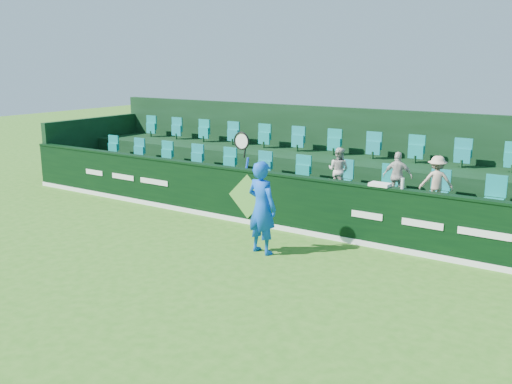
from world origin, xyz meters
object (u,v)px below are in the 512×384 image
Objects in this scene: tennis_player at (262,207)px; spectator_middle at (398,176)px; towel at (380,185)px; spectator_right at (437,181)px; drinks_bottle at (403,183)px; spectator_left at (339,170)px.

spectator_middle is at bearing 56.52° from tennis_player.
tennis_player is 6.00× the size of towel.
tennis_player reaches higher than towel.
spectator_right reaches higher than drinks_bottle.
spectator_middle is 4.96× the size of drinks_bottle.
spectator_right is 4.92× the size of drinks_bottle.
spectator_middle is 1.12m from towel.
drinks_bottle reaches higher than towel.
tennis_player is 2.86m from spectator_left.
spectator_right is (2.36, 0.00, 0.01)m from spectator_left.
spectator_left reaches higher than drinks_bottle.
spectator_right is at bearing 167.73° from spectator_middle.
spectator_left is 1.87m from towel.
spectator_left reaches higher than towel.
towel is 1.88× the size of drinks_bottle.
drinks_bottle is at bearing 35.54° from tennis_player.
towel is at bearing 180.00° from drinks_bottle.
tennis_player is at bearing -137.99° from towel.
tennis_player is at bearing 44.25° from spectator_middle.
towel is at bearing 143.31° from spectator_left.
tennis_player is 2.31× the size of spectator_left.
drinks_bottle is (-0.38, -1.12, 0.11)m from spectator_right.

